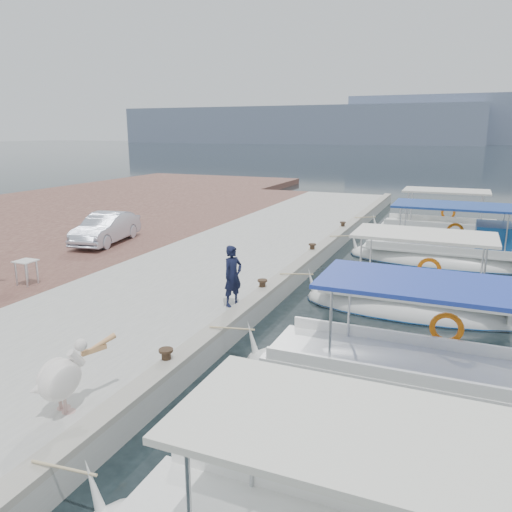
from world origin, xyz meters
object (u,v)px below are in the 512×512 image
(fishing_caique_c, at_px, (413,307))
(parked_car, at_px, (106,228))
(fishing_caique_d, at_px, (447,257))
(fishing_caique_e, at_px, (439,234))
(fisherman, at_px, (233,276))
(fishing_caique_b, at_px, (424,387))
(pelican, at_px, (62,377))

(fishing_caique_c, xyz_separation_m, parked_car, (-12.14, 2.02, 0.98))
(fishing_caique_d, xyz_separation_m, parked_car, (-12.80, -4.07, 0.92))
(parked_car, bearing_deg, fishing_caique_d, 8.09)
(fishing_caique_e, bearing_deg, parked_car, -143.57)
(fisherman, bearing_deg, fishing_caique_c, -34.32)
(fishing_caique_b, xyz_separation_m, fishing_caique_e, (-0.53, 15.69, 0.00))
(fishing_caique_c, distance_m, pelican, 9.60)
(fishing_caique_b, relative_size, fishing_caique_c, 1.21)
(fishing_caique_b, height_order, pelican, fishing_caique_b)
(fishing_caique_b, xyz_separation_m, pelican, (-5.30, -3.73, 0.96))
(parked_car, bearing_deg, fishing_caique_b, -36.98)
(pelican, bearing_deg, fisherman, 86.03)
(fishing_caique_c, distance_m, fishing_caique_e, 11.07)
(fishing_caique_b, height_order, fishing_caique_c, same)
(fishing_caique_e, height_order, fisherman, fishing_caique_e)
(fishing_caique_e, height_order, pelican, fishing_caique_e)
(fisherman, relative_size, parked_car, 0.43)
(fishing_caique_d, bearing_deg, fishing_caique_e, 96.21)
(pelican, bearing_deg, fishing_caique_c, 60.92)
(fishing_caique_d, xyz_separation_m, pelican, (-5.31, -14.44, 0.89))
(pelican, xyz_separation_m, fisherman, (0.39, 5.59, 0.21))
(fishing_caique_d, relative_size, parked_car, 1.97)
(fishing_caique_b, relative_size, fishing_caique_d, 1.03)
(fishing_caique_e, bearing_deg, fishing_caique_c, -90.62)
(pelican, relative_size, parked_car, 0.39)
(pelican, bearing_deg, parked_car, 125.85)
(fishing_caique_d, bearing_deg, fisherman, -119.07)
(pelican, distance_m, fisherman, 5.61)
(parked_car, bearing_deg, pelican, -63.70)
(pelican, bearing_deg, fishing_caique_e, 76.21)
(fishing_caique_e, distance_m, parked_car, 15.27)
(fishing_caique_c, xyz_separation_m, fisherman, (-4.26, -2.75, 1.17))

